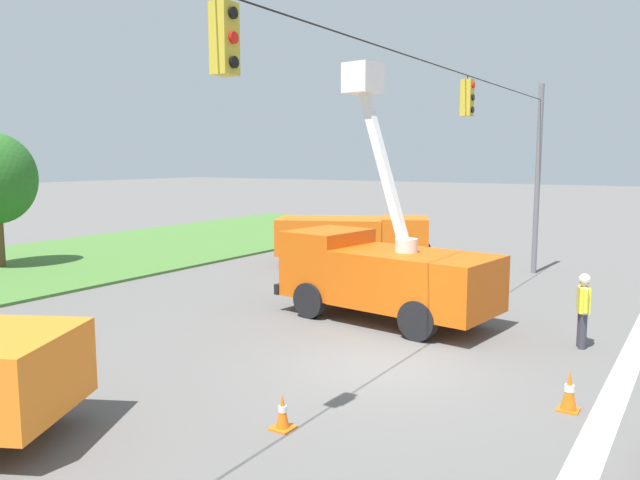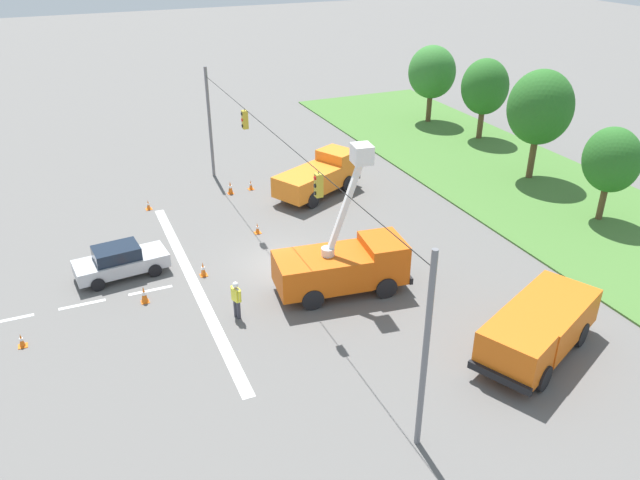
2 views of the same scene
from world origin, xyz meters
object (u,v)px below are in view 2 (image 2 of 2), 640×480
(tree_centre, at_px, (540,108))
(traffic_cone_mid_right, at_px, (203,269))
(traffic_cone_foreground_left, at_px, (148,205))
(tree_east, at_px, (612,160))
(traffic_cone_lane_edge_b, at_px, (230,188))
(traffic_cone_foreground_right, at_px, (257,228))
(traffic_cone_mid_left, at_px, (251,185))
(sedan_silver, at_px, (120,261))
(utility_truck_support_far, at_px, (538,327))
(tree_far_west, at_px, (432,72))
(utility_truck_support_near, at_px, (319,176))
(tree_west, at_px, (485,87))
(utility_truck_bucket_lift, at_px, (344,263))
(traffic_cone_near_bucket, at_px, (144,294))
(road_worker, at_px, (236,298))
(traffic_cone_lane_edge_a, at_px, (21,341))

(tree_centre, bearing_deg, traffic_cone_mid_right, -80.27)
(traffic_cone_foreground_left, bearing_deg, tree_east, 63.46)
(traffic_cone_lane_edge_b, bearing_deg, traffic_cone_foreground_right, -1.73)
(traffic_cone_lane_edge_b, bearing_deg, traffic_cone_mid_left, 96.47)
(traffic_cone_foreground_right, bearing_deg, sedan_silver, -76.80)
(utility_truck_support_far, bearing_deg, traffic_cone_mid_right, -136.31)
(tree_far_west, relative_size, utility_truck_support_near, 1.01)
(tree_west, relative_size, tree_east, 1.13)
(traffic_cone_foreground_left, height_order, traffic_cone_foreground_right, traffic_cone_foreground_right)
(tree_west, relative_size, sedan_silver, 1.38)
(utility_truck_support_far, bearing_deg, utility_truck_bucket_lift, -145.57)
(tree_far_west, distance_m, tree_west, 5.58)
(traffic_cone_mid_left, bearing_deg, traffic_cone_foreground_right, -14.37)
(traffic_cone_near_bucket, bearing_deg, tree_west, 115.67)
(tree_far_west, height_order, traffic_cone_mid_right, tree_far_west)
(traffic_cone_near_bucket, distance_m, traffic_cone_lane_edge_b, 12.61)
(traffic_cone_foreground_left, bearing_deg, tree_west, 97.13)
(road_worker, distance_m, traffic_cone_mid_left, 14.33)
(traffic_cone_mid_right, xyz_separation_m, traffic_cone_lane_edge_b, (-9.23, 4.00, 0.06))
(tree_far_west, relative_size, traffic_cone_lane_edge_b, 7.69)
(tree_far_west, xyz_separation_m, tree_east, (20.34, -1.39, -0.56))
(traffic_cone_mid_right, relative_size, traffic_cone_lane_edge_b, 0.87)
(utility_truck_support_far, bearing_deg, utility_truck_support_near, -175.25)
(traffic_cone_foreground_left, xyz_separation_m, traffic_cone_near_bucket, (10.12, -1.87, 0.13))
(tree_far_west, height_order, traffic_cone_foreground_right, tree_far_west)
(tree_far_west, xyz_separation_m, traffic_cone_lane_edge_a, (20.17, -31.65, -3.89))
(traffic_cone_foreground_left, relative_size, traffic_cone_lane_edge_b, 0.72)
(tree_west, bearing_deg, traffic_cone_foreground_right, -67.30)
(sedan_silver, bearing_deg, tree_centre, 95.05)
(tree_west, xyz_separation_m, traffic_cone_near_bucket, (13.36, -27.80, -3.65))
(tree_far_west, distance_m, road_worker, 31.79)
(traffic_cone_near_bucket, distance_m, traffic_cone_lane_edge_a, 5.25)
(utility_truck_support_far, xyz_separation_m, traffic_cone_foreground_right, (-14.40, -6.76, -0.93))
(tree_east, height_order, traffic_cone_foreground_left, tree_east)
(tree_far_west, distance_m, traffic_cone_lane_edge_b, 21.62)
(utility_truck_support_near, xyz_separation_m, traffic_cone_foreground_right, (3.69, -5.26, -0.93))
(traffic_cone_foreground_right, bearing_deg, utility_truck_support_near, 125.09)
(utility_truck_support_near, distance_m, road_worker, 14.01)
(road_worker, bearing_deg, tree_west, 123.60)
(tree_centre, height_order, road_worker, tree_centre)
(tree_west, xyz_separation_m, traffic_cone_mid_left, (2.71, -19.44, -3.77))
(tree_far_west, xyz_separation_m, tree_centre, (13.62, -0.74, 0.58))
(tree_east, height_order, utility_truck_bucket_lift, utility_truck_bucket_lift)
(utility_truck_bucket_lift, distance_m, traffic_cone_near_bucket, 9.05)
(utility_truck_support_near, bearing_deg, sedan_silver, -66.80)
(tree_east, distance_m, utility_truck_bucket_lift, 16.76)
(traffic_cone_mid_right, bearing_deg, tree_far_west, 126.62)
(road_worker, relative_size, traffic_cone_foreground_right, 2.96)
(traffic_cone_near_bucket, bearing_deg, traffic_cone_mid_right, 112.94)
(utility_truck_support_near, bearing_deg, traffic_cone_mid_right, -52.32)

